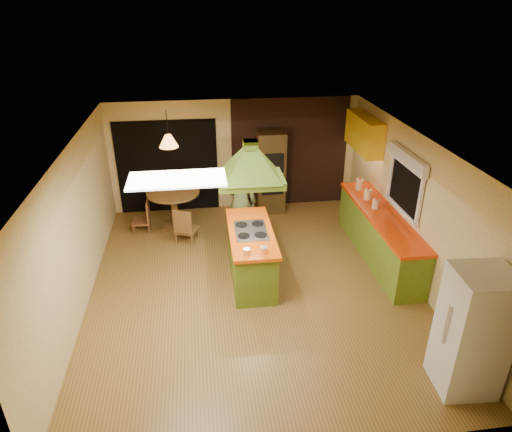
{
  "coord_description": "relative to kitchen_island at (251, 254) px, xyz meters",
  "views": [
    {
      "loc": [
        -0.84,
        -6.49,
        4.57
      ],
      "look_at": [
        0.09,
        0.33,
        1.15
      ],
      "focal_mm": 32.0,
      "sensor_mm": 36.0,
      "label": 1
    }
  ],
  "objects": [
    {
      "name": "ground",
      "position": [
        0.01,
        -0.23,
        -0.47
      ],
      "size": [
        6.5,
        6.5,
        0.0
      ],
      "primitive_type": "plane",
      "color": "olive",
      "rests_on": "ground"
    },
    {
      "name": "room_walls",
      "position": [
        0.01,
        -0.23,
        0.78
      ],
      "size": [
        5.5,
        6.5,
        6.5
      ],
      "color": "beige",
      "rests_on": "ground"
    },
    {
      "name": "ceiling_plane",
      "position": [
        0.01,
        -0.23,
        2.03
      ],
      "size": [
        6.5,
        6.5,
        0.0
      ],
      "primitive_type": "plane",
      "rotation": [
        3.14,
        0.0,
        0.0
      ],
      "color": "silver",
      "rests_on": "room_walls"
    },
    {
      "name": "brick_panel",
      "position": [
        1.26,
        3.0,
        0.78
      ],
      "size": [
        2.64,
        0.03,
        2.5
      ],
      "primitive_type": "cube",
      "color": "#381E14",
      "rests_on": "ground"
    },
    {
      "name": "nook_opening",
      "position": [
        -1.49,
        3.0,
        0.58
      ],
      "size": [
        2.2,
        0.03,
        2.1
      ],
      "primitive_type": "cube",
      "color": "black",
      "rests_on": "ground"
    },
    {
      "name": "right_counter",
      "position": [
        2.46,
        0.37,
        -0.01
      ],
      "size": [
        0.62,
        3.05,
        0.92
      ],
      "color": "olive",
      "rests_on": "ground"
    },
    {
      "name": "upper_cabinets",
      "position": [
        2.58,
        1.97,
        1.48
      ],
      "size": [
        0.34,
        1.4,
        0.7
      ],
      "primitive_type": "cube",
      "color": "yellow",
      "rests_on": "room_walls"
    },
    {
      "name": "window_right",
      "position": [
        2.71,
        0.17,
        1.3
      ],
      "size": [
        0.12,
        1.35,
        1.06
      ],
      "color": "black",
      "rests_on": "room_walls"
    },
    {
      "name": "fluor_panel",
      "position": [
        -1.09,
        -1.43,
        2.02
      ],
      "size": [
        1.2,
        0.6,
        0.03
      ],
      "primitive_type": "cube",
      "color": "white",
      "rests_on": "ceiling_plane"
    },
    {
      "name": "kitchen_island",
      "position": [
        0.0,
        0.0,
        0.0
      ],
      "size": [
        0.77,
        1.86,
        0.94
      ],
      "rotation": [
        0.0,
        0.0,
        -0.01
      ],
      "color": "#5A711C",
      "rests_on": "ground"
    },
    {
      "name": "range_hood",
      "position": [
        -0.0,
        -0.0,
        1.78
      ],
      "size": [
        1.06,
        0.77,
        0.8
      ],
      "rotation": [
        0.0,
        0.0,
        -0.02
      ],
      "color": "#4C6318",
      "rests_on": "ceiling_plane"
    },
    {
      "name": "man",
      "position": [
        -0.05,
        1.27,
        0.4
      ],
      "size": [
        0.68,
        0.5,
        1.74
      ],
      "primitive_type": "imported",
      "rotation": [
        0.0,
        0.0,
        3.01
      ],
      "color": "#535F32",
      "rests_on": "ground"
    },
    {
      "name": "refrigerator",
      "position": [
        2.37,
        -2.79,
        0.38
      ],
      "size": [
        0.74,
        0.7,
        1.69
      ],
      "primitive_type": "cube",
      "rotation": [
        0.0,
        0.0,
        -0.07
      ],
      "color": "silver",
      "rests_on": "ground"
    },
    {
      "name": "wall_oven",
      "position": [
        0.78,
        2.71,
        0.46
      ],
      "size": [
        0.62,
        0.61,
        1.85
      ],
      "rotation": [
        0.0,
        0.0,
        -0.01
      ],
      "color": "#493517",
      "rests_on": "ground"
    },
    {
      "name": "dining_table",
      "position": [
        -1.37,
        2.15,
        0.11
      ],
      "size": [
        1.1,
        1.1,
        0.82
      ],
      "rotation": [
        0.0,
        0.0,
        0.43
      ],
      "color": "brown",
      "rests_on": "ground"
    },
    {
      "name": "chair_left",
      "position": [
        -2.07,
        2.05,
        -0.14
      ],
      "size": [
        0.37,
        0.37,
        0.67
      ],
      "primitive_type": null,
      "rotation": [
        0.0,
        0.0,
        -1.58
      ],
      "color": "brown",
      "rests_on": "ground"
    },
    {
      "name": "chair_near",
      "position": [
        -1.12,
        1.5,
        -0.1
      ],
      "size": [
        0.52,
        0.52,
        0.73
      ],
      "primitive_type": null,
      "rotation": [
        0.0,
        0.0,
        2.74
      ],
      "color": "brown",
      "rests_on": "ground"
    },
    {
      "name": "pendant_lamp",
      "position": [
        -1.37,
        2.15,
        1.43
      ],
      "size": [
        0.45,
        0.45,
        0.24
      ],
      "primitive_type": "cone",
      "rotation": [
        0.0,
        0.0,
        -0.2
      ],
      "color": "#FF9E3F",
      "rests_on": "ceiling_plane"
    },
    {
      "name": "canister_large",
      "position": [
        2.41,
        1.49,
        0.56
      ],
      "size": [
        0.18,
        0.18,
        0.22
      ],
      "primitive_type": "cylinder",
      "rotation": [
        0.0,
        0.0,
        0.27
      ],
      "color": "#F9EDC8",
      "rests_on": "right_counter"
    },
    {
      "name": "canister_medium",
      "position": [
        2.41,
        1.01,
        0.55
      ],
      "size": [
        0.18,
        0.18,
        0.2
      ],
      "primitive_type": "cylinder",
      "rotation": [
        0.0,
        0.0,
        0.3
      ],
      "color": "#F7ECC7",
      "rests_on": "right_counter"
    },
    {
      "name": "canister_small",
      "position": [
        2.41,
        0.59,
        0.54
      ],
      "size": [
        0.17,
        0.17,
        0.17
      ],
      "primitive_type": "cylinder",
      "rotation": [
        0.0,
        0.0,
        0.43
      ],
      "color": "#F1E1C2",
      "rests_on": "right_counter"
    }
  ]
}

